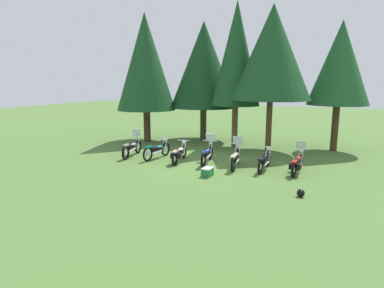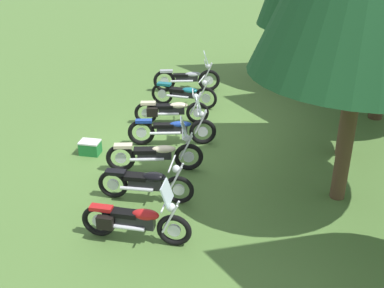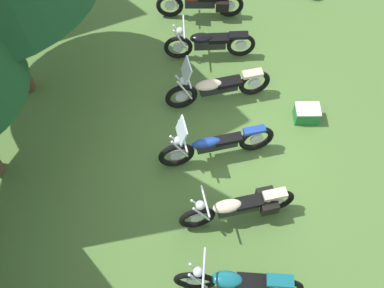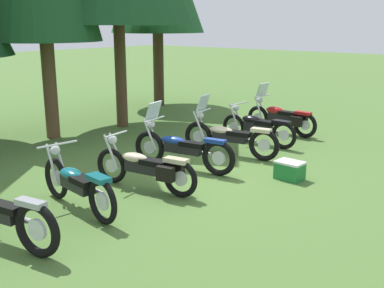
% 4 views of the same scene
% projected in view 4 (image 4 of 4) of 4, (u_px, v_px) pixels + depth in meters
% --- Properties ---
extents(ground_plane, '(80.00, 80.00, 0.00)m').
position_uv_depth(ground_plane, '(186.00, 170.00, 9.76)').
color(ground_plane, '#4C7033').
extents(motorcycle_1, '(0.73, 2.19, 1.02)m').
position_uv_depth(motorcycle_1, '(77.00, 184.00, 7.58)').
color(motorcycle_1, black).
rests_on(motorcycle_1, ground_plane).
extents(motorcycle_2, '(0.76, 2.20, 0.99)m').
position_uv_depth(motorcycle_2, '(146.00, 167.00, 8.49)').
color(motorcycle_2, black).
rests_on(motorcycle_2, ground_plane).
extents(motorcycle_3, '(0.75, 2.37, 1.38)m').
position_uv_depth(motorcycle_3, '(181.00, 148.00, 9.71)').
color(motorcycle_3, black).
rests_on(motorcycle_3, ground_plane).
extents(motorcycle_4, '(0.73, 2.35, 1.37)m').
position_uv_depth(motorcycle_4, '(229.00, 136.00, 10.71)').
color(motorcycle_4, black).
rests_on(motorcycle_4, ground_plane).
extents(motorcycle_5, '(0.73, 2.15, 0.99)m').
position_uv_depth(motorcycle_5, '(257.00, 127.00, 11.75)').
color(motorcycle_5, black).
rests_on(motorcycle_5, ground_plane).
extents(motorcycle_6, '(0.73, 2.19, 1.35)m').
position_uv_depth(motorcycle_6, '(282.00, 117.00, 12.86)').
color(motorcycle_6, black).
rests_on(motorcycle_6, ground_plane).
extents(picnic_cooler, '(0.40, 0.54, 0.36)m').
position_uv_depth(picnic_cooler, '(290.00, 170.00, 9.15)').
color(picnic_cooler, '#1E7233').
rests_on(picnic_cooler, ground_plane).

